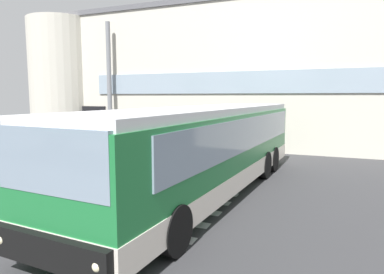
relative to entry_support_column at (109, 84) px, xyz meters
name	(u,v)px	position (x,y,z in m)	size (l,w,h in m)	color
ground_plane	(154,169)	(6.02, -5.40, -3.78)	(80.00, 90.00, 0.02)	#353538
bay_paint_stripes	(146,204)	(8.02, -9.60, -3.77)	(4.40, 3.96, 0.01)	silver
terminal_building	(221,80)	(5.32, 6.24, 0.50)	(24.17, 13.80, 8.56)	beige
entry_support_column	(109,84)	(0.00, 0.00, 0.00)	(0.28, 0.28, 7.55)	slate
bus_main_foreground	(206,151)	(9.21, -7.94, -2.44)	(3.84, 12.22, 2.70)	#1E7238
passenger_near_column	(117,131)	(0.78, -0.44, -2.81)	(0.52, 0.50, 1.68)	#4C4233
passenger_by_doorway	(129,133)	(1.95, -0.94, -2.84)	(0.50, 0.40, 1.68)	#2D2D33
safety_bollard_yellow	(159,145)	(4.36, -1.80, -3.32)	(0.18, 0.18, 0.90)	yellow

